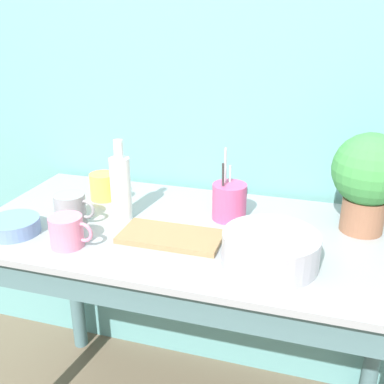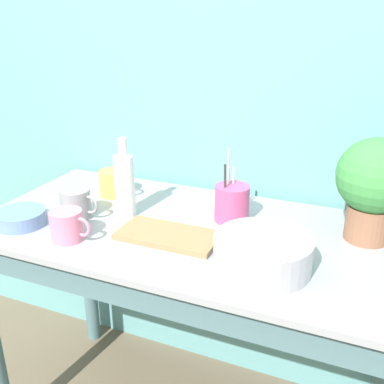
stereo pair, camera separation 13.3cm
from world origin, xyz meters
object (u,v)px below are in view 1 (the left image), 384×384
Objects in this scene: utensil_cup at (229,201)px; bottle_tall at (121,187)px; mug_pink at (67,231)px; bowl_small_blue at (14,226)px; potted_plant at (368,176)px; bowl_wash_large at (270,249)px; mug_yellow at (104,186)px; mug_grey at (71,209)px; tray_board at (171,237)px.

bottle_tall is at bearing -163.17° from utensil_cup.
mug_pink is 0.84× the size of bowl_small_blue.
bottle_tall is 0.34m from bowl_small_blue.
bowl_wash_large is (-0.24, -0.28, -0.13)m from potted_plant.
utensil_cup is (0.60, 0.29, 0.04)m from bowl_small_blue.
mug_yellow is at bearing 176.03° from utensil_cup.
bottle_tall is 0.17m from mug_grey.
bowl_wash_large is at bearing -11.03° from tray_board.
bowl_small_blue is 0.67× the size of utensil_cup.
tray_board is (0.20, -0.09, -0.10)m from bottle_tall.
mug_grey is at bearing -151.81° from bottle_tall.
mug_pink is (0.06, -0.34, -0.00)m from mug_yellow.
mug_grey reaches higher than mug_yellow.
potted_plant is 1.06m from bowl_small_blue.
mug_yellow is 0.99× the size of mug_pink.
bottle_tall is at bearing 163.25° from bowl_wash_large.
potted_plant reaches higher than bowl_small_blue.
mug_pink is at bearing -155.39° from tray_board.
bowl_wash_large is 1.90× the size of mug_grey.
bowl_small_blue is (-0.13, -0.11, -0.03)m from mug_grey.
potted_plant reaches higher than mug_yellow.
mug_grey is (-0.63, 0.07, 0.00)m from bowl_wash_large.
bottle_tall is (-0.73, -0.13, -0.07)m from potted_plant.
mug_pink is (-0.56, -0.06, 0.00)m from bowl_wash_large.
mug_grey is 0.15m from mug_pink.
potted_plant is at bearing 49.13° from bowl_wash_large.
potted_plant is 0.60m from tray_board.
bottle_tall reaches higher than bowl_small_blue.
bowl_small_blue is 0.66m from utensil_cup.
potted_plant is 0.39m from bowl_wash_large.
potted_plant is 0.42m from utensil_cup.
mug_yellow is 0.40m from tray_board.
mug_yellow is at bearing 134.97° from bottle_tall.
bottle_tall is 2.01× the size of mug_pink.
bottle_tall is 1.68× the size of bowl_small_blue.
tray_board is at bearing -124.75° from utensil_cup.
mug_grey is 1.03× the size of mug_pink.
potted_plant is 1.96× the size of bowl_small_blue.
utensil_cup is at bearing -175.85° from potted_plant.
bowl_wash_large is 0.68m from mug_yellow.
mug_pink is 0.20m from bowl_small_blue.
bottle_tall is 0.19m from mug_yellow.
utensil_cup is at bearing 20.41° from mug_grey.
potted_plant is 1.16× the size of bottle_tall.
bowl_wash_large is 1.10× the size of utensil_cup.
tray_board is at bearing -157.75° from potted_plant.
utensil_cup is (0.40, 0.31, 0.01)m from mug_pink.
bowl_wash_large is at bearing -16.75° from bottle_tall.
bottle_tall is at bearing 155.27° from tray_board.
mug_yellow reaches higher than bowl_small_blue.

